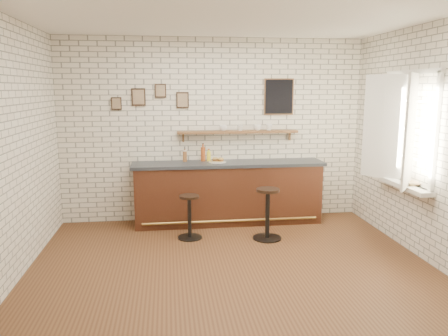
{
  "coord_description": "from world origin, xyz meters",
  "views": [
    {
      "loc": [
        -0.76,
        -5.2,
        2.19
      ],
      "look_at": [
        0.04,
        0.9,
        1.06
      ],
      "focal_mm": 35.0,
      "sensor_mm": 36.0,
      "label": 1
    }
  ],
  "objects_px": {
    "sandwich_plate": "(217,162)",
    "shelf_cup_b": "(240,128)",
    "ciabatta_sandwich": "(218,160)",
    "bitters_bottle_amber": "(203,154)",
    "bar_stool_left": "(190,215)",
    "bar_counter": "(228,192)",
    "bitters_bottle_brown": "(185,156)",
    "shelf_cup_d": "(269,127)",
    "book_upper": "(407,182)",
    "condiment_bottle_yellow": "(209,156)",
    "bar_stool_right": "(268,212)",
    "shelf_cup_c": "(258,128)",
    "bitters_bottle_white": "(185,156)",
    "shelf_cup_a": "(223,128)",
    "book_lower": "(407,184)"
  },
  "relations": [
    {
      "from": "sandwich_plate",
      "to": "shelf_cup_b",
      "type": "relative_size",
      "value": 3.18
    },
    {
      "from": "ciabatta_sandwich",
      "to": "bitters_bottle_amber",
      "type": "relative_size",
      "value": 0.69
    },
    {
      "from": "bar_stool_left",
      "to": "bar_counter",
      "type": "bearing_deg",
      "value": 45.88
    },
    {
      "from": "bitters_bottle_amber",
      "to": "bitters_bottle_brown",
      "type": "bearing_deg",
      "value": -180.0
    },
    {
      "from": "shelf_cup_d",
      "to": "book_upper",
      "type": "height_order",
      "value": "shelf_cup_d"
    },
    {
      "from": "condiment_bottle_yellow",
      "to": "book_upper",
      "type": "distance_m",
      "value": 3.03
    },
    {
      "from": "bar_stool_right",
      "to": "shelf_cup_c",
      "type": "height_order",
      "value": "shelf_cup_c"
    },
    {
      "from": "bar_stool_left",
      "to": "shelf_cup_c",
      "type": "relative_size",
      "value": 5.36
    },
    {
      "from": "bitters_bottle_brown",
      "to": "bitters_bottle_white",
      "type": "bearing_deg",
      "value": 0.0
    },
    {
      "from": "shelf_cup_a",
      "to": "book_lower",
      "type": "relative_size",
      "value": 0.51
    },
    {
      "from": "bitters_bottle_brown",
      "to": "bitters_bottle_white",
      "type": "distance_m",
      "value": 0.01
    },
    {
      "from": "bitters_bottle_brown",
      "to": "shelf_cup_a",
      "type": "xyz_separation_m",
      "value": [
        0.64,
        0.04,
        0.45
      ]
    },
    {
      "from": "bitters_bottle_white",
      "to": "shelf_cup_c",
      "type": "height_order",
      "value": "shelf_cup_c"
    },
    {
      "from": "ciabatta_sandwich",
      "to": "condiment_bottle_yellow",
      "type": "relative_size",
      "value": 1.02
    },
    {
      "from": "sandwich_plate",
      "to": "bitters_bottle_amber",
      "type": "xyz_separation_m",
      "value": [
        -0.22,
        0.13,
        0.11
      ]
    },
    {
      "from": "condiment_bottle_yellow",
      "to": "shelf_cup_a",
      "type": "bearing_deg",
      "value": 9.72
    },
    {
      "from": "bitters_bottle_brown",
      "to": "bar_stool_left",
      "type": "distance_m",
      "value": 1.14
    },
    {
      "from": "bar_counter",
      "to": "bar_stool_right",
      "type": "relative_size",
      "value": 4.09
    },
    {
      "from": "sandwich_plate",
      "to": "shelf_cup_d",
      "type": "distance_m",
      "value": 1.05
    },
    {
      "from": "bar_counter",
      "to": "bar_stool_left",
      "type": "relative_size",
      "value": 4.76
    },
    {
      "from": "shelf_cup_a",
      "to": "sandwich_plate",
      "type": "bearing_deg",
      "value": -159.98
    },
    {
      "from": "bitters_bottle_white",
      "to": "book_lower",
      "type": "distance_m",
      "value": 3.36
    },
    {
      "from": "bitters_bottle_amber",
      "to": "shelf_cup_d",
      "type": "bearing_deg",
      "value": 2.18
    },
    {
      "from": "ciabatta_sandwich",
      "to": "sandwich_plate",
      "type": "bearing_deg",
      "value": 180.0
    },
    {
      "from": "shelf_cup_a",
      "to": "book_upper",
      "type": "xyz_separation_m",
      "value": [
        2.22,
        -1.8,
        -0.59
      ]
    },
    {
      "from": "bar_counter",
      "to": "book_upper",
      "type": "relative_size",
      "value": 12.7
    },
    {
      "from": "bar_stool_right",
      "to": "book_lower",
      "type": "height_order",
      "value": "book_lower"
    },
    {
      "from": "bitters_bottle_brown",
      "to": "shelf_cup_d",
      "type": "relative_size",
      "value": 1.96
    },
    {
      "from": "sandwich_plate",
      "to": "bitters_bottle_amber",
      "type": "relative_size",
      "value": 0.95
    },
    {
      "from": "bar_counter",
      "to": "bitters_bottle_amber",
      "type": "bearing_deg",
      "value": 158.26
    },
    {
      "from": "shelf_cup_d",
      "to": "sandwich_plate",
      "type": "bearing_deg",
      "value": -155.05
    },
    {
      "from": "shelf_cup_a",
      "to": "book_upper",
      "type": "distance_m",
      "value": 2.92
    },
    {
      "from": "bar_stool_right",
      "to": "book_upper",
      "type": "bearing_deg",
      "value": -23.04
    },
    {
      "from": "book_upper",
      "to": "bitters_bottle_brown",
      "type": "bearing_deg",
      "value": 158.32
    },
    {
      "from": "ciabatta_sandwich",
      "to": "bitters_bottle_white",
      "type": "bearing_deg",
      "value": 165.71
    },
    {
      "from": "ciabatta_sandwich",
      "to": "bitters_bottle_white",
      "type": "xyz_separation_m",
      "value": [
        -0.53,
        0.13,
        0.06
      ]
    },
    {
      "from": "shelf_cup_b",
      "to": "sandwich_plate",
      "type": "bearing_deg",
      "value": 167.87
    },
    {
      "from": "shelf_cup_b",
      "to": "book_lower",
      "type": "relative_size",
      "value": 0.36
    },
    {
      "from": "bitters_bottle_amber",
      "to": "shelf_cup_c",
      "type": "distance_m",
      "value": 1.01
    },
    {
      "from": "book_lower",
      "to": "bar_stool_left",
      "type": "bearing_deg",
      "value": 159.04
    },
    {
      "from": "bitters_bottle_white",
      "to": "shelf_cup_c",
      "type": "distance_m",
      "value": 1.29
    },
    {
      "from": "ciabatta_sandwich",
      "to": "bar_stool_left",
      "type": "distance_m",
      "value": 1.13
    },
    {
      "from": "bar_counter",
      "to": "book_lower",
      "type": "xyz_separation_m",
      "value": [
        2.17,
        -1.6,
        0.43
      ]
    },
    {
      "from": "bitters_bottle_amber",
      "to": "shelf_cup_a",
      "type": "bearing_deg",
      "value": 7.06
    },
    {
      "from": "shelf_cup_a",
      "to": "shelf_cup_b",
      "type": "xyz_separation_m",
      "value": [
        0.28,
        0.0,
        -0.01
      ]
    },
    {
      "from": "shelf_cup_c",
      "to": "book_upper",
      "type": "relative_size",
      "value": 0.5
    },
    {
      "from": "bitters_bottle_white",
      "to": "bitters_bottle_amber",
      "type": "xyz_separation_m",
      "value": [
        0.3,
        -0.0,
        0.02
      ]
    },
    {
      "from": "book_lower",
      "to": "bar_stool_right",
      "type": "bearing_deg",
      "value": 153.63
    },
    {
      "from": "shelf_cup_d",
      "to": "bar_stool_left",
      "type": "bearing_deg",
      "value": -133.4
    },
    {
      "from": "bar_stool_left",
      "to": "book_lower",
      "type": "bearing_deg",
      "value": -17.68
    }
  ]
}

